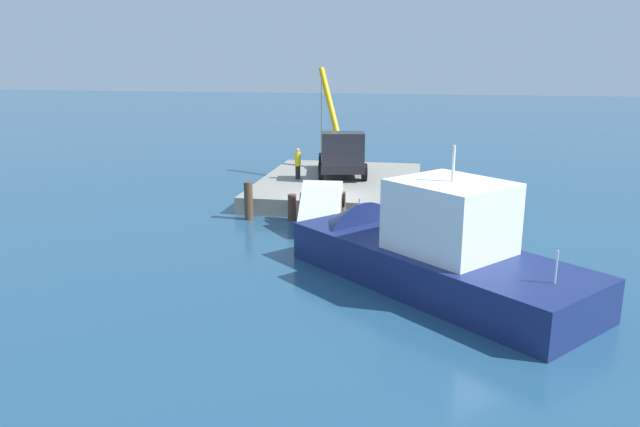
{
  "coord_description": "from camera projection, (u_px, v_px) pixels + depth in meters",
  "views": [
    {
      "loc": [
        30.03,
        5.19,
        7.89
      ],
      "look_at": [
        2.11,
        0.08,
        0.53
      ],
      "focal_mm": 34.47,
      "sensor_mm": 36.0,
      "label": 1
    }
  ],
  "objects": [
    {
      "name": "ground",
      "position": [
        326.0,
        213.0,
        31.47
      ],
      "size": [
        200.0,
        200.0,
        0.0
      ],
      "primitive_type": "plane",
      "color": "navy"
    },
    {
      "name": "dock",
      "position": [
        340.0,
        186.0,
        35.92
      ],
      "size": [
        11.84,
        9.0,
        0.88
      ],
      "primitive_type": "cube",
      "color": "gray",
      "rests_on": "ground"
    },
    {
      "name": "crane_truck",
      "position": [
        342.0,
        154.0,
        36.08
      ],
      "size": [
        7.32,
        4.02,
        6.22
      ],
      "color": "black",
      "rests_on": "dock"
    },
    {
      "name": "dock_worker",
      "position": [
        298.0,
        163.0,
        35.4
      ],
      "size": [
        0.34,
        0.34,
        1.8
      ],
      "color": "black",
      "rests_on": "dock"
    },
    {
      "name": "salvaged_car",
      "position": [
        319.0,
        219.0,
        27.88
      ],
      "size": [
        3.82,
        2.26,
        3.32
      ],
      "color": "silver",
      "rests_on": "ground"
    },
    {
      "name": "moored_yacht",
      "position": [
        398.0,
        255.0,
        22.75
      ],
      "size": [
        11.61,
        12.55,
        6.64
      ],
      "color": "navy",
      "rests_on": "ground"
    },
    {
      "name": "piling_near",
      "position": [
        249.0,
        201.0,
        30.07
      ],
      "size": [
        0.43,
        0.43,
        1.88
      ],
      "primitive_type": "cylinder",
      "color": "brown",
      "rests_on": "ground"
    },
    {
      "name": "piling_mid",
      "position": [
        292.0,
        207.0,
        30.07
      ],
      "size": [
        0.42,
        0.42,
        1.29
      ],
      "primitive_type": "cylinder",
      "color": "brown",
      "rests_on": "ground"
    },
    {
      "name": "piling_far",
      "position": [
        341.0,
        208.0,
        29.35
      ],
      "size": [
        0.43,
        0.43,
        1.59
      ],
      "primitive_type": "cylinder",
      "color": "brown",
      "rests_on": "ground"
    },
    {
      "name": "piling_end",
      "position": [
        386.0,
        205.0,
        28.97
      ],
      "size": [
        0.3,
        0.3,
        2.02
      ],
      "primitive_type": "cylinder",
      "color": "brown",
      "rests_on": "ground"
    }
  ]
}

